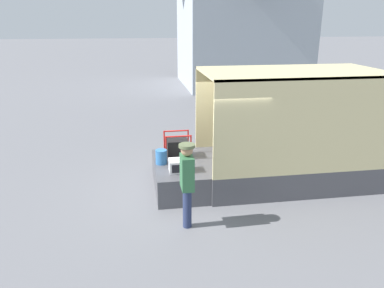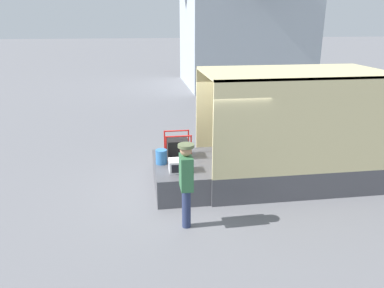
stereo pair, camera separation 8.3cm
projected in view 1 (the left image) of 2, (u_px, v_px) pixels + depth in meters
ground_plane at (203, 186)px, 9.63m from camera, size 160.00×160.00×0.00m
box_truck at (355, 140)px, 9.91m from camera, size 6.62×2.33×2.90m
tailgate_deck at (179, 175)px, 9.43m from camera, size 1.23×2.22×0.67m
microwave at (181, 165)px, 8.78m from camera, size 0.55×0.40×0.29m
portable_generator at (178, 148)px, 9.68m from camera, size 0.67×0.52×0.65m
orange_bucket at (161, 157)px, 9.23m from camera, size 0.28×0.28×0.36m
worker_person at (187, 177)px, 7.39m from camera, size 0.32×0.44×1.80m
house_backdrop at (241, 15)px, 23.39m from camera, size 7.64×7.30×8.51m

